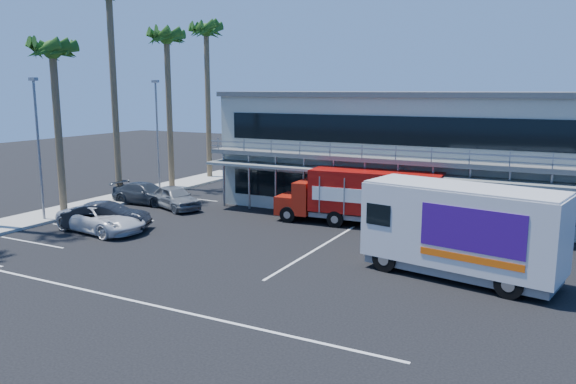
% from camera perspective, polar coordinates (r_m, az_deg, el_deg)
% --- Properties ---
extents(ground, '(120.00, 120.00, 0.00)m').
position_cam_1_polar(ground, '(25.04, -4.23, -6.94)').
color(ground, black).
rests_on(ground, ground).
extents(building, '(22.40, 12.00, 7.30)m').
position_cam_1_polar(building, '(36.72, 12.19, 4.23)').
color(building, '#9EA396').
rests_on(building, ground).
extents(curb_strip, '(3.00, 32.00, 0.16)m').
position_cam_1_polar(curb_strip, '(38.86, -18.55, -1.09)').
color(curb_strip, '#A5A399').
rests_on(curb_strip, ground).
extents(palm_c, '(2.80, 2.80, 10.75)m').
position_cam_1_polar(palm_c, '(36.12, -22.78, 12.40)').
color(palm_c, brown).
rests_on(palm_c, ground).
extents(palm_d, '(2.80, 2.80, 14.75)m').
position_cam_1_polar(palm_d, '(40.06, -17.70, 17.60)').
color(palm_d, brown).
rests_on(palm_d, ground).
extents(palm_e, '(2.80, 2.80, 12.25)m').
position_cam_1_polar(palm_e, '(43.20, -12.21, 14.31)').
color(palm_e, brown).
rests_on(palm_e, ground).
extents(palm_f, '(2.80, 2.80, 13.25)m').
position_cam_1_polar(palm_f, '(47.87, -8.30, 15.10)').
color(palm_f, brown).
rests_on(palm_f, ground).
extents(light_pole_near, '(0.50, 0.25, 8.09)m').
position_cam_1_polar(light_pole_near, '(34.39, -24.03, 4.58)').
color(light_pole_near, gray).
rests_on(light_pole_near, ground).
extents(light_pole_far, '(0.50, 0.25, 8.09)m').
position_cam_1_polar(light_pole_far, '(41.34, -13.13, 6.03)').
color(light_pole_far, gray).
rests_on(light_pole_far, ground).
extents(red_truck, '(9.32, 2.82, 3.10)m').
position_cam_1_polar(red_truck, '(31.07, 7.72, -0.37)').
color(red_truck, '#A41B0D').
rests_on(red_truck, ground).
extents(white_van, '(7.98, 3.96, 3.73)m').
position_cam_1_polar(white_van, '(23.28, 17.19, -3.66)').
color(white_van, silver).
rests_on(white_van, ground).
extents(parked_car_b, '(4.71, 3.24, 1.47)m').
position_cam_1_polar(parked_car_b, '(31.58, -17.91, -2.39)').
color(parked_car_b, black).
rests_on(parked_car_b, ground).
extents(parked_car_c, '(5.41, 2.95, 1.44)m').
position_cam_1_polar(parked_car_c, '(31.31, -18.42, -2.56)').
color(parked_car_c, silver).
rests_on(parked_car_c, ground).
extents(parked_car_d, '(4.80, 2.07, 1.38)m').
position_cam_1_polar(parked_car_d, '(38.16, -14.27, -0.14)').
color(parked_car_d, '#272D34').
rests_on(parked_car_d, ground).
extents(parked_car_e, '(4.62, 3.24, 1.46)m').
position_cam_1_polar(parked_car_e, '(36.09, -11.43, -0.55)').
color(parked_car_e, slate).
rests_on(parked_car_e, ground).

